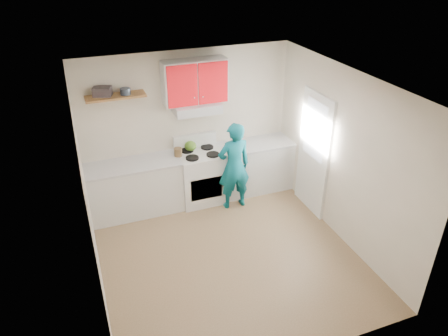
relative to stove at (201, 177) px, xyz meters
name	(u,v)px	position (x,y,z in m)	size (l,w,h in m)	color
floor	(228,254)	(-0.10, -1.57, -0.46)	(3.80, 3.80, 0.00)	brown
ceiling	(229,84)	(-0.10, -1.57, 2.14)	(3.60, 3.80, 0.04)	white
back_wall	(188,126)	(-0.10, 0.32, 0.84)	(3.60, 0.04, 2.60)	beige
front_wall	(299,271)	(-0.10, -3.47, 0.84)	(3.60, 0.04, 2.60)	beige
left_wall	(89,205)	(-1.90, -1.57, 0.84)	(0.04, 3.80, 2.60)	beige
right_wall	(342,157)	(1.70, -1.57, 0.84)	(0.04, 3.80, 2.60)	beige
door	(314,154)	(1.68, -0.88, 0.56)	(0.05, 0.85, 2.05)	white
door_glass	(315,130)	(1.65, -0.88, 0.99)	(0.01, 0.55, 0.95)	white
counter_left	(135,189)	(-1.14, 0.02, -0.01)	(1.52, 0.60, 0.90)	silver
counter_right	(254,167)	(1.04, 0.02, -0.01)	(1.32, 0.60, 0.90)	silver
stove	(201,177)	(0.00, 0.00, 0.00)	(0.76, 0.65, 0.92)	white
range_hood	(197,108)	(0.00, 0.10, 1.24)	(0.76, 0.44, 0.15)	silver
upper_cabinets	(195,81)	(0.00, 0.16, 1.66)	(1.02, 0.33, 0.70)	red
shelf	(116,96)	(-1.25, 0.18, 1.56)	(0.90, 0.30, 0.04)	brown
books	(102,91)	(-1.43, 0.21, 1.65)	(0.27, 0.19, 0.14)	#3D353A
tin	(125,91)	(-1.10, 0.16, 1.63)	(0.16, 0.16, 0.10)	#333D4C
kettle	(190,146)	(-0.12, 0.15, 0.55)	(0.20, 0.20, 0.17)	#4C7821
crock	(178,153)	(-0.37, 0.03, 0.52)	(0.13, 0.13, 0.16)	brown
cutting_board	(238,149)	(0.68, -0.06, 0.45)	(0.30, 0.22, 0.02)	olive
silicone_mat	(274,142)	(1.39, -0.02, 0.44)	(0.29, 0.24, 0.01)	red
person	(234,166)	(0.47, -0.39, 0.32)	(0.57, 0.37, 1.55)	#0C616E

